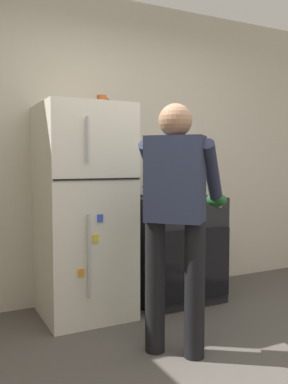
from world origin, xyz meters
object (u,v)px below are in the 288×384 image
Objects in this scene: person_cook at (176,206)px; pepper_mill at (189,184)px; stove_range at (173,248)px; coffee_mug at (102,101)px; refrigerator at (84,211)px; red_pot at (160,191)px.

person_cook reaches higher than pepper_mill.
coffee_mug reaches higher than stove_range.
refrigerator is 0.92m from stove_range.
refrigerator is 9.47× the size of pepper_mill.
refrigerator is at bearing 108.85° from person_cook.
refrigerator is 0.98m from person_cook.
person_cook is (0.31, -0.92, 0.11)m from refrigerator.
coffee_mug is at bearing 174.73° from stove_range.
person_cook reaches higher than stove_range.
coffee_mug is 0.63× the size of pepper_mill.
red_pot is 2.93× the size of coffee_mug.
stove_range is 1.43m from coffee_mug.
person_cook is 1.25m from coffee_mug.
person_cook is at bearing -112.78° from red_pot.
pepper_mill is (1.14, 0.20, 0.18)m from refrigerator.
person_cook is at bearing -120.03° from stove_range.
pepper_mill is (0.46, 0.25, 0.04)m from red_pot.
pepper_mill is at bearing 53.58° from person_cook.
coffee_mug is (-0.65, 0.06, 1.27)m from stove_range.
person_cook is (-0.52, -0.91, 0.49)m from stove_range.
red_pot is at bearing -151.48° from pepper_mill.
stove_range is at bearing -0.69° from refrigerator.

